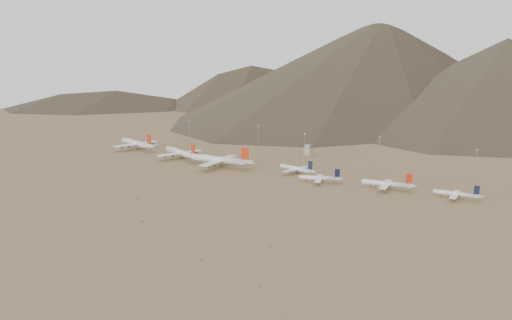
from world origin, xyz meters
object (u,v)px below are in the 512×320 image
Objects in this scene: widebody_centre at (181,152)px; widebody_west at (137,143)px; widebody_east at (220,160)px; narrowbody_a at (297,169)px; control_tower at (308,151)px; narrowbody_b at (321,178)px.

widebody_west is at bearing -169.79° from widebody_centre.
narrowbody_a is (75.75, 18.38, -2.83)m from widebody_east.
widebody_east is (59.41, -8.82, 0.79)m from widebody_centre.
widebody_east reaches higher than control_tower.
widebody_east is 108.84m from narrowbody_b.
narrowbody_b is at bearing 15.13° from widebody_centre.
widebody_centre reaches higher than narrowbody_a.
widebody_west is 78.46m from widebody_centre.
narrowbody_a is at bearing 131.11° from narrowbody_b.
narrowbody_b is (245.97, -18.08, -2.92)m from widebody_west.
narrowbody_b is at bearing -16.50° from narrowbody_a.
narrowbody_a is 1.16× the size of narrowbody_b.
widebody_east is 1.96× the size of narrowbody_b.
control_tower is (44.61, 99.10, -2.17)m from widebody_east.
widebody_east reaches higher than narrowbody_a.
narrowbody_b reaches higher than control_tower.
widebody_west is 1.84× the size of narrowbody_b.
widebody_centre is 0.87× the size of widebody_east.
widebody_east is 1.70× the size of narrowbody_a.
widebody_centre is at bearing -139.04° from control_tower.
narrowbody_a is at bearing -68.91° from control_tower.
control_tower is (-64.17, 98.04, 1.12)m from narrowbody_b.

